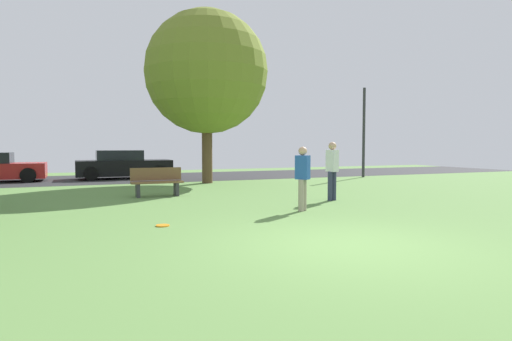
% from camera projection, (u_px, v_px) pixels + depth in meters
% --- Properties ---
extents(ground_plane, '(44.00, 44.00, 0.00)m').
position_uv_depth(ground_plane, '(346.00, 246.00, 6.88)').
color(ground_plane, '#5B8442').
extents(road_strip, '(44.00, 6.40, 0.01)m').
position_uv_depth(road_strip, '(162.00, 177.00, 21.62)').
color(road_strip, '#28282B').
rests_on(road_strip, ground_plane).
extents(maple_tree_far, '(5.19, 5.19, 7.30)m').
position_uv_depth(maple_tree_far, '(207.00, 73.00, 18.11)').
color(maple_tree_far, brown).
rests_on(maple_tree_far, ground_plane).
extents(person_thrower, '(0.37, 0.39, 1.58)m').
position_uv_depth(person_thrower, '(303.00, 176.00, 10.48)').
color(person_thrower, gray).
rests_on(person_thrower, ground_plane).
extents(person_walking, '(0.29, 0.37, 1.71)m').
position_uv_depth(person_walking, '(332.00, 168.00, 12.48)').
color(person_walking, '#2D334C').
rests_on(person_walking, ground_plane).
extents(frisbee_disc, '(0.27, 0.27, 0.03)m').
position_uv_depth(frisbee_disc, '(163.00, 226.00, 8.53)').
color(frisbee_disc, orange).
rests_on(frisbee_disc, ground_plane).
extents(parked_car_black, '(4.42, 1.98, 1.37)m').
position_uv_depth(parked_car_black, '(123.00, 165.00, 20.87)').
color(parked_car_black, black).
rests_on(parked_car_black, ground_plane).
extents(park_bench, '(1.60, 0.45, 0.90)m').
position_uv_depth(park_bench, '(157.00, 182.00, 13.53)').
color(park_bench, brown).
rests_on(park_bench, ground_plane).
extents(street_lamp_post, '(0.14, 0.14, 4.50)m').
position_uv_depth(street_lamp_post, '(364.00, 133.00, 21.62)').
color(street_lamp_post, '#2D2D33').
rests_on(street_lamp_post, ground_plane).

